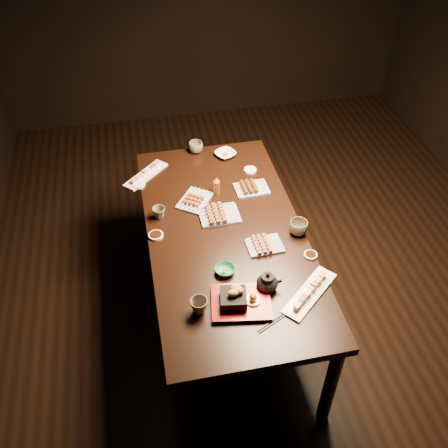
% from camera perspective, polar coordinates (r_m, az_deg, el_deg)
% --- Properties ---
extents(ground, '(5.00, 5.00, 0.00)m').
position_cam_1_polar(ground, '(3.62, 5.36, -7.04)').
color(ground, black).
rests_on(ground, ground).
extents(dining_table, '(1.26, 1.95, 0.75)m').
position_cam_1_polar(dining_table, '(3.17, 0.18, -5.87)').
color(dining_table, black).
rests_on(dining_table, ground).
extents(sushi_platter_near, '(0.36, 0.33, 0.05)m').
position_cam_1_polar(sushi_platter_near, '(2.60, 9.80, -7.56)').
color(sushi_platter_near, white).
rests_on(sushi_platter_near, dining_table).
extents(sushi_platter_far, '(0.31, 0.31, 0.04)m').
position_cam_1_polar(sushi_platter_far, '(3.34, -8.95, 5.77)').
color(sushi_platter_far, white).
rests_on(sushi_platter_far, dining_table).
extents(yakitori_plate_center, '(0.24, 0.18, 0.06)m').
position_cam_1_polar(yakitori_plate_center, '(2.98, -0.53, 1.30)').
color(yakitori_plate_center, '#828EB6').
rests_on(yakitori_plate_center, dining_table).
extents(yakitori_plate_right, '(0.20, 0.15, 0.05)m').
position_cam_1_polar(yakitori_plate_right, '(2.81, 4.69, -2.24)').
color(yakitori_plate_right, '#828EB6').
rests_on(yakitori_plate_right, dining_table).
extents(yakitori_plate_left, '(0.26, 0.27, 0.06)m').
position_cam_1_polar(yakitori_plate_left, '(3.10, -3.37, 2.98)').
color(yakitori_plate_left, '#828EB6').
rests_on(yakitori_plate_left, dining_table).
extents(tsukune_plate, '(0.22, 0.16, 0.05)m').
position_cam_1_polar(tsukune_plate, '(3.19, 3.18, 4.32)').
color(tsukune_plate, '#828EB6').
rests_on(tsukune_plate, dining_table).
extents(edamame_bowl_green, '(0.14, 0.14, 0.03)m').
position_cam_1_polar(edamame_bowl_green, '(2.67, 0.09, -5.31)').
color(edamame_bowl_green, '#2C8865').
rests_on(edamame_bowl_green, dining_table).
extents(edamame_bowl_cream, '(0.18, 0.18, 0.03)m').
position_cam_1_polar(edamame_bowl_cream, '(3.49, 0.16, 7.99)').
color(edamame_bowl_cream, beige).
rests_on(edamame_bowl_cream, dining_table).
extents(tempura_tray, '(0.33, 0.28, 0.11)m').
position_cam_1_polar(tempura_tray, '(2.50, 1.98, -8.37)').
color(tempura_tray, black).
rests_on(tempura_tray, dining_table).
extents(teacup_near_left, '(0.12, 0.12, 0.08)m').
position_cam_1_polar(teacup_near_left, '(2.49, -2.86, -9.35)').
color(teacup_near_left, brown).
rests_on(teacup_near_left, dining_table).
extents(teacup_mid_right, '(0.13, 0.13, 0.09)m').
position_cam_1_polar(teacup_mid_right, '(2.90, 8.51, -0.40)').
color(teacup_mid_right, brown).
rests_on(teacup_mid_right, dining_table).
extents(teacup_far_left, '(0.11, 0.11, 0.07)m').
position_cam_1_polar(teacup_far_left, '(3.00, -7.44, 1.28)').
color(teacup_far_left, brown).
rests_on(teacup_far_left, dining_table).
extents(teacup_far_right, '(0.11, 0.11, 0.08)m').
position_cam_1_polar(teacup_far_right, '(3.53, -3.24, 8.75)').
color(teacup_far_right, brown).
rests_on(teacup_far_right, dining_table).
extents(teapot, '(0.15, 0.15, 0.11)m').
position_cam_1_polar(teapot, '(2.58, 4.98, -6.54)').
color(teapot, black).
rests_on(teapot, dining_table).
extents(condiment_bottle, '(0.05, 0.05, 0.13)m').
position_cam_1_polar(condiment_bottle, '(3.13, -0.86, 4.41)').
color(condiment_bottle, '#63390D').
rests_on(condiment_bottle, dining_table).
extents(sauce_dish_west, '(0.10, 0.10, 0.01)m').
position_cam_1_polar(sauce_dish_west, '(2.90, -7.79, -1.30)').
color(sauce_dish_west, white).
rests_on(sauce_dish_west, dining_table).
extents(sauce_dish_east, '(0.09, 0.09, 0.01)m').
position_cam_1_polar(sauce_dish_east, '(3.36, 3.02, 6.18)').
color(sauce_dish_east, white).
rests_on(sauce_dish_east, dining_table).
extents(sauce_dish_se, '(0.08, 0.08, 0.01)m').
position_cam_1_polar(sauce_dish_se, '(2.80, 9.87, -3.51)').
color(sauce_dish_se, white).
rests_on(sauce_dish_se, dining_table).
extents(sauce_dish_nw, '(0.09, 0.09, 0.01)m').
position_cam_1_polar(sauce_dish_nw, '(3.28, -9.72, 4.46)').
color(sauce_dish_nw, white).
rests_on(sauce_dish_nw, dining_table).
extents(chopsticks_near, '(0.22, 0.12, 0.01)m').
position_cam_1_polar(chopsticks_near, '(2.49, 5.96, -10.86)').
color(chopsticks_near, black).
rests_on(chopsticks_near, dining_table).
extents(chopsticks_se, '(0.22, 0.11, 0.01)m').
position_cam_1_polar(chopsticks_se, '(2.63, 10.42, -7.70)').
color(chopsticks_se, black).
rests_on(chopsticks_se, dining_table).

